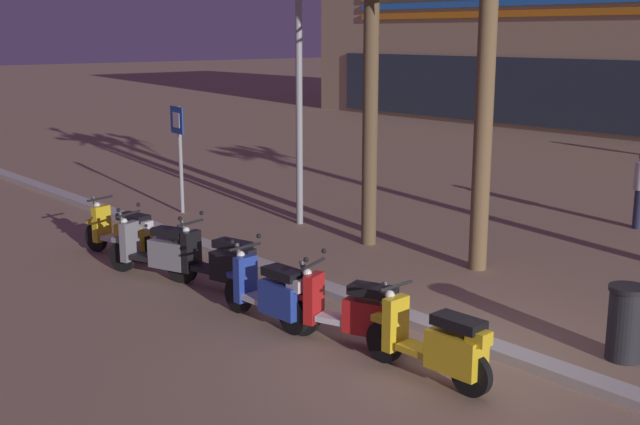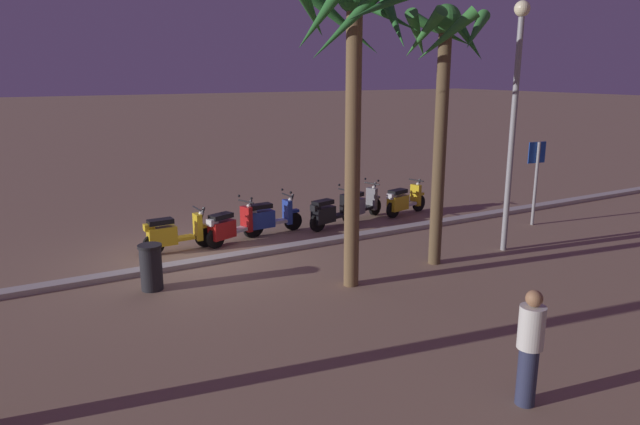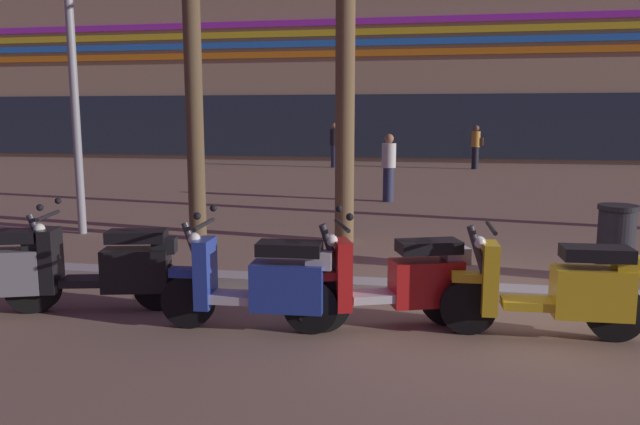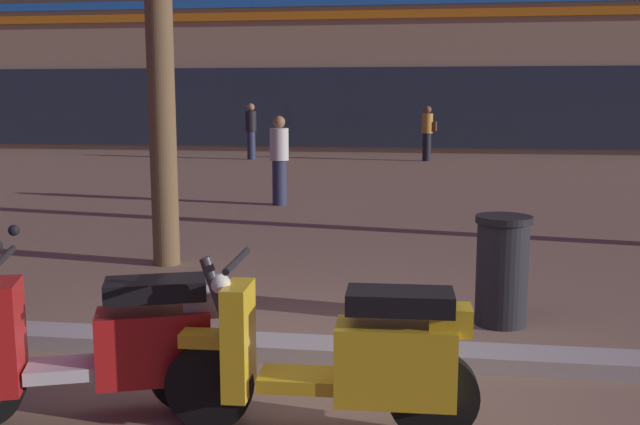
{
  "view_description": "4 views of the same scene",
  "coord_description": "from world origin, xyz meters",
  "px_view_note": "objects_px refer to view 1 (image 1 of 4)",
  "views": [
    {
      "loc": [
        5.94,
        -7.55,
        3.96
      ],
      "look_at": [
        -4.02,
        1.12,
        1.0
      ],
      "focal_mm": 44.88,
      "sensor_mm": 36.0,
      "label": 1
    },
    {
      "loc": [
        3.9,
        12.74,
        4.34
      ],
      "look_at": [
        -2.39,
        1.67,
        1.21
      ],
      "focal_mm": 32.44,
      "sensor_mm": 36.0,
      "label": 2
    },
    {
      "loc": [
        -0.87,
        -6.58,
        2.03
      ],
      "look_at": [
        -2.11,
        0.15,
        0.95
      ],
      "focal_mm": 34.38,
      "sensor_mm": 36.0,
      "label": 3
    },
    {
      "loc": [
        0.73,
        -4.83,
        1.94
      ],
      "look_at": [
        -0.26,
        1.95,
        0.86
      ],
      "focal_mm": 40.81,
      "sensor_mm": 36.0,
      "label": 4
    }
  ],
  "objects_px": {
    "palm_tree_mid_walkway": "(372,10)",
    "litter_bin": "(626,322)",
    "scooter_black_mid_rear": "(219,263)",
    "scooter_grey_gap_after_mid": "(157,251)",
    "scooter_red_second_in_line": "(353,312)",
    "scooter_yellow_mid_front": "(436,344)",
    "scooter_yellow_lead_nearest": "(123,233)",
    "street_lamp": "(299,49)",
    "crossing_sign": "(179,147)",
    "scooter_blue_mid_centre": "(271,293)"
  },
  "relations": [
    {
      "from": "scooter_black_mid_rear",
      "to": "crossing_sign",
      "type": "distance_m",
      "value": 5.96
    },
    {
      "from": "crossing_sign",
      "to": "street_lamp",
      "type": "height_order",
      "value": "street_lamp"
    },
    {
      "from": "scooter_blue_mid_centre",
      "to": "crossing_sign",
      "type": "xyz_separation_m",
      "value": [
        -7.03,
        2.85,
        1.04
      ]
    },
    {
      "from": "palm_tree_mid_walkway",
      "to": "scooter_red_second_in_line",
      "type": "bearing_deg",
      "value": -46.73
    },
    {
      "from": "palm_tree_mid_walkway",
      "to": "litter_bin",
      "type": "height_order",
      "value": "palm_tree_mid_walkway"
    },
    {
      "from": "scooter_red_second_in_line",
      "to": "scooter_grey_gap_after_mid",
      "type": "bearing_deg",
      "value": -174.43
    },
    {
      "from": "scooter_red_second_in_line",
      "to": "palm_tree_mid_walkway",
      "type": "relative_size",
      "value": 0.29
    },
    {
      "from": "scooter_red_second_in_line",
      "to": "street_lamp",
      "type": "relative_size",
      "value": 0.29
    },
    {
      "from": "scooter_black_mid_rear",
      "to": "scooter_blue_mid_centre",
      "type": "bearing_deg",
      "value": -10.3
    },
    {
      "from": "scooter_black_mid_rear",
      "to": "crossing_sign",
      "type": "xyz_separation_m",
      "value": [
        -5.29,
        2.54,
        1.04
      ]
    },
    {
      "from": "scooter_grey_gap_after_mid",
      "to": "crossing_sign",
      "type": "relative_size",
      "value": 0.72
    },
    {
      "from": "scooter_red_second_in_line",
      "to": "scooter_blue_mid_centre",
      "type": "bearing_deg",
      "value": -164.75
    },
    {
      "from": "scooter_black_mid_rear",
      "to": "palm_tree_mid_walkway",
      "type": "bearing_deg",
      "value": 98.13
    },
    {
      "from": "scooter_yellow_lead_nearest",
      "to": "scooter_grey_gap_after_mid",
      "type": "xyz_separation_m",
      "value": [
        1.5,
        -0.17,
        0.01
      ]
    },
    {
      "from": "litter_bin",
      "to": "street_lamp",
      "type": "xyz_separation_m",
      "value": [
        -8.27,
        1.62,
        3.17
      ]
    },
    {
      "from": "crossing_sign",
      "to": "litter_bin",
      "type": "relative_size",
      "value": 2.53
    },
    {
      "from": "street_lamp",
      "to": "scooter_red_second_in_line",
      "type": "bearing_deg",
      "value": -33.91
    },
    {
      "from": "scooter_grey_gap_after_mid",
      "to": "scooter_black_mid_rear",
      "type": "xyz_separation_m",
      "value": [
        1.24,
        0.38,
        -0.01
      ]
    },
    {
      "from": "scooter_black_mid_rear",
      "to": "street_lamp",
      "type": "height_order",
      "value": "street_lamp"
    },
    {
      "from": "scooter_yellow_mid_front",
      "to": "palm_tree_mid_walkway",
      "type": "bearing_deg",
      "value": 142.65
    },
    {
      "from": "scooter_yellow_lead_nearest",
      "to": "litter_bin",
      "type": "relative_size",
      "value": 1.85
    },
    {
      "from": "scooter_yellow_mid_front",
      "to": "scooter_blue_mid_centre",
      "type": "bearing_deg",
      "value": -173.62
    },
    {
      "from": "scooter_red_second_in_line",
      "to": "street_lamp",
      "type": "xyz_separation_m",
      "value": [
        -5.73,
        3.85,
        3.19
      ]
    },
    {
      "from": "scooter_red_second_in_line",
      "to": "palm_tree_mid_walkway",
      "type": "xyz_separation_m",
      "value": [
        -3.56,
        3.78,
        3.92
      ]
    },
    {
      "from": "scooter_yellow_lead_nearest",
      "to": "crossing_sign",
      "type": "xyz_separation_m",
      "value": [
        -2.55,
        2.75,
        1.05
      ]
    },
    {
      "from": "scooter_red_second_in_line",
      "to": "scooter_yellow_mid_front",
      "type": "relative_size",
      "value": 0.92
    },
    {
      "from": "scooter_blue_mid_centre",
      "to": "palm_tree_mid_walkway",
      "type": "relative_size",
      "value": 0.3
    },
    {
      "from": "scooter_grey_gap_after_mid",
      "to": "scooter_red_second_in_line",
      "type": "distance_m",
      "value": 4.28
    },
    {
      "from": "crossing_sign",
      "to": "street_lamp",
      "type": "xyz_separation_m",
      "value": [
        2.58,
        1.34,
        2.15
      ]
    },
    {
      "from": "street_lamp",
      "to": "scooter_black_mid_rear",
      "type": "bearing_deg",
      "value": -55.05
    },
    {
      "from": "scooter_grey_gap_after_mid",
      "to": "scooter_yellow_mid_front",
      "type": "relative_size",
      "value": 0.94
    },
    {
      "from": "scooter_grey_gap_after_mid",
      "to": "scooter_black_mid_rear",
      "type": "height_order",
      "value": "same"
    },
    {
      "from": "palm_tree_mid_walkway",
      "to": "scooter_blue_mid_centre",
      "type": "bearing_deg",
      "value": -61.08
    },
    {
      "from": "scooter_black_mid_rear",
      "to": "litter_bin",
      "type": "xyz_separation_m",
      "value": [
        5.56,
        2.26,
        0.02
      ]
    },
    {
      "from": "litter_bin",
      "to": "street_lamp",
      "type": "distance_m",
      "value": 9.0
    },
    {
      "from": "scooter_black_mid_rear",
      "to": "scooter_yellow_mid_front",
      "type": "bearing_deg",
      "value": -0.13
    },
    {
      "from": "scooter_red_second_in_line",
      "to": "palm_tree_mid_walkway",
      "type": "height_order",
      "value": "palm_tree_mid_walkway"
    },
    {
      "from": "scooter_yellow_mid_front",
      "to": "scooter_red_second_in_line",
      "type": "bearing_deg",
      "value": 178.31
    },
    {
      "from": "crossing_sign",
      "to": "street_lamp",
      "type": "relative_size",
      "value": 0.41
    },
    {
      "from": "scooter_yellow_mid_front",
      "to": "street_lamp",
      "type": "distance_m",
      "value": 8.77
    },
    {
      "from": "scooter_blue_mid_centre",
      "to": "crossing_sign",
      "type": "distance_m",
      "value": 7.65
    },
    {
      "from": "scooter_yellow_lead_nearest",
      "to": "litter_bin",
      "type": "height_order",
      "value": "scooter_yellow_lead_nearest"
    },
    {
      "from": "scooter_yellow_lead_nearest",
      "to": "scooter_yellow_mid_front",
      "type": "distance_m",
      "value": 7.21
    },
    {
      "from": "scooter_grey_gap_after_mid",
      "to": "palm_tree_mid_walkway",
      "type": "relative_size",
      "value": 0.3
    },
    {
      "from": "litter_bin",
      "to": "scooter_black_mid_rear",
      "type": "bearing_deg",
      "value": -157.87
    },
    {
      "from": "crossing_sign",
      "to": "litter_bin",
      "type": "distance_m",
      "value": 10.9
    },
    {
      "from": "scooter_blue_mid_centre",
      "to": "street_lamp",
      "type": "distance_m",
      "value": 6.9
    },
    {
      "from": "scooter_yellow_lead_nearest",
      "to": "palm_tree_mid_walkway",
      "type": "xyz_separation_m",
      "value": [
        2.2,
        4.03,
        3.92
      ]
    },
    {
      "from": "scooter_black_mid_rear",
      "to": "palm_tree_mid_walkway",
      "type": "xyz_separation_m",
      "value": [
        -0.54,
        3.81,
        3.91
      ]
    },
    {
      "from": "scooter_black_mid_rear",
      "to": "litter_bin",
      "type": "distance_m",
      "value": 6.0
    }
  ]
}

